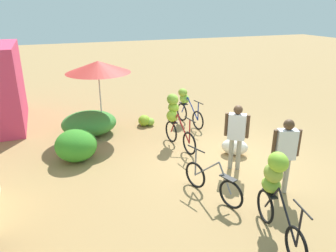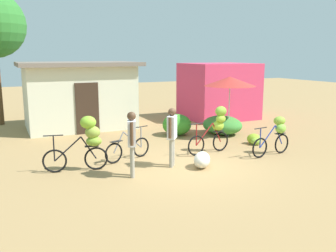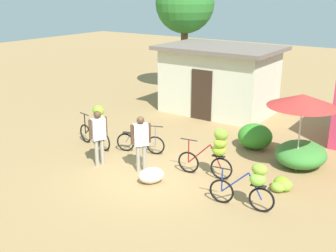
% 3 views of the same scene
% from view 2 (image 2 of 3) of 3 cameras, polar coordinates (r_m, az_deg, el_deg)
% --- Properties ---
extents(ground_plane, '(60.00, 60.00, 0.00)m').
position_cam_2_polar(ground_plane, '(10.36, 2.57, -6.11)').
color(ground_plane, '#9E7C4D').
extents(building_low, '(4.79, 3.33, 2.76)m').
position_cam_2_polar(building_low, '(15.92, -13.67, 4.78)').
color(building_low, beige).
rests_on(building_low, ground).
extents(shop_pink, '(3.20, 2.80, 2.66)m').
position_cam_2_polar(shop_pink, '(18.02, 7.88, 5.45)').
color(shop_pink, '#D8385F').
rests_on(shop_pink, ground).
extents(hedge_bush_front_left, '(1.12, 1.07, 0.82)m').
position_cam_2_polar(hedge_bush_front_left, '(14.06, 1.40, 0.20)').
color(hedge_bush_front_left, '#368826').
rests_on(hedge_bush_front_left, ground).
extents(hedge_bush_front_right, '(1.46, 1.68, 0.72)m').
position_cam_2_polar(hedge_bush_front_right, '(14.42, 8.47, 0.16)').
color(hedge_bush_front_right, '#3B8434').
rests_on(hedge_bush_front_right, ground).
extents(market_umbrella, '(1.94, 1.94, 2.26)m').
position_cam_2_polar(market_umbrella, '(13.87, 9.64, 6.87)').
color(market_umbrella, beige).
rests_on(market_umbrella, ground).
extents(bicycle_leftmost, '(1.68, 0.57, 1.49)m').
position_cam_2_polar(bicycle_leftmost, '(9.87, -12.51, -1.90)').
color(bicycle_leftmost, black).
rests_on(bicycle_leftmost, ground).
extents(bicycle_near_pile, '(1.54, 0.56, 0.95)m').
position_cam_2_polar(bicycle_near_pile, '(10.81, -6.27, -3.57)').
color(bicycle_near_pile, black).
rests_on(bicycle_near_pile, ground).
extents(bicycle_center_loaded, '(1.60, 0.42, 1.47)m').
position_cam_2_polar(bicycle_center_loaded, '(11.62, 7.57, 0.04)').
color(bicycle_center_loaded, black).
rests_on(bicycle_center_loaded, ground).
extents(bicycle_by_shop, '(1.59, 0.44, 1.18)m').
position_cam_2_polar(bicycle_by_shop, '(11.76, 16.57, -0.99)').
color(bicycle_by_shop, black).
rests_on(bicycle_by_shop, ground).
extents(banana_pile_on_ground, '(0.63, 0.62, 0.36)m').
position_cam_2_polar(banana_pile_on_ground, '(13.06, 13.42, -2.05)').
color(banana_pile_on_ground, '#84B636').
rests_on(banana_pile_on_ground, ground).
extents(produce_sack, '(0.78, 0.82, 0.44)m').
position_cam_2_polar(produce_sack, '(10.11, 5.32, -5.27)').
color(produce_sack, silver).
rests_on(produce_sack, ground).
extents(person_vendor, '(0.32, 0.55, 1.67)m').
position_cam_2_polar(person_vendor, '(9.18, -5.66, -1.76)').
color(person_vendor, gray).
rests_on(person_vendor, ground).
extents(person_bystander, '(0.41, 0.47, 1.64)m').
position_cam_2_polar(person_bystander, '(9.99, 0.63, -0.79)').
color(person_bystander, gray).
rests_on(person_bystander, ground).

